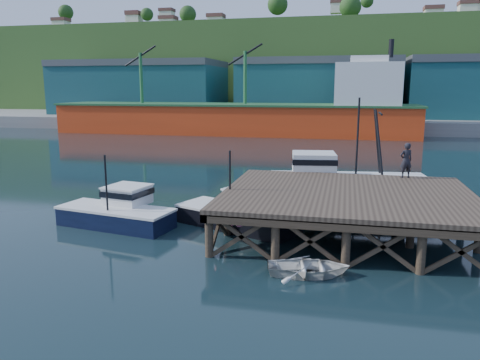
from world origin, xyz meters
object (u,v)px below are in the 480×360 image
(dockworker, at_px, (406,160))
(trawler, at_px, (345,181))
(dinghy, at_px, (309,267))
(boat_black, at_px, (241,212))
(boat_navy, at_px, (119,211))

(dockworker, bearing_deg, trawler, -53.61)
(dinghy, bearing_deg, trawler, -16.23)
(boat_black, bearing_deg, trawler, 73.26)
(boat_navy, height_order, dockworker, dockworker)
(boat_black, bearing_deg, dockworker, 49.31)
(boat_navy, distance_m, dockworker, 16.04)
(boat_black, bearing_deg, boat_navy, -145.57)
(trawler, height_order, dinghy, trawler)
(boat_navy, relative_size, trawler, 0.64)
(boat_navy, height_order, dinghy, boat_navy)
(dinghy, distance_m, dockworker, 11.51)
(dockworker, bearing_deg, dinghy, 44.79)
(boat_navy, xyz_separation_m, dockworker, (14.84, 5.63, 2.34))
(trawler, bearing_deg, dinghy, -103.48)
(boat_navy, relative_size, boat_black, 0.92)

